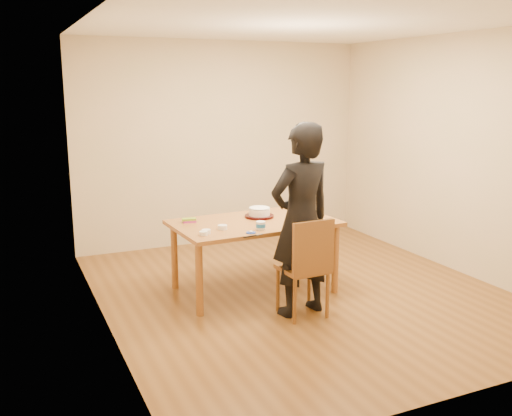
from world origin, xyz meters
name	(u,v)px	position (x,y,z in m)	size (l,w,h in m)	color
room_shell	(288,160)	(0.00, 0.34, 1.35)	(4.00, 4.50, 2.70)	brown
dining_table	(254,223)	(-0.43, 0.26, 0.73)	(1.65, 0.98, 0.04)	brown
dining_chair	(303,269)	(-0.28, -0.51, 0.45)	(0.40, 0.40, 0.04)	brown
cake_plate	(259,216)	(-0.30, 0.40, 0.76)	(0.31, 0.31, 0.02)	red
cake	(259,212)	(-0.30, 0.40, 0.81)	(0.23, 0.23, 0.07)	white
frosting_dome	(259,207)	(-0.30, 0.40, 0.86)	(0.22, 0.22, 0.03)	white
frosting_tub	(261,225)	(-0.51, -0.08, 0.79)	(0.09, 0.09, 0.08)	white
frosting_lid	(251,233)	(-0.65, -0.17, 0.75)	(0.09, 0.09, 0.01)	#173398
frosting_dollop	(251,231)	(-0.65, -0.17, 0.77)	(0.04, 0.04, 0.02)	white
ramekin_green	(204,233)	(-1.09, -0.06, 0.77)	(0.08, 0.08, 0.04)	white
ramekin_yellow	(222,227)	(-0.84, 0.08, 0.77)	(0.09, 0.09, 0.04)	white
ramekin_multi	(206,232)	(-1.04, -0.01, 0.77)	(0.08, 0.08, 0.04)	white
candy_box_pink	(190,221)	(-1.05, 0.49, 0.76)	(0.13, 0.07, 0.02)	#D23180
candy_box_green	(189,219)	(-1.05, 0.49, 0.78)	(0.14, 0.07, 0.02)	green
spatula	(250,236)	(-0.71, -0.28, 0.75)	(0.15, 0.01, 0.01)	black
person	(301,220)	(-0.28, -0.47, 0.90)	(0.66, 0.43, 1.81)	black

